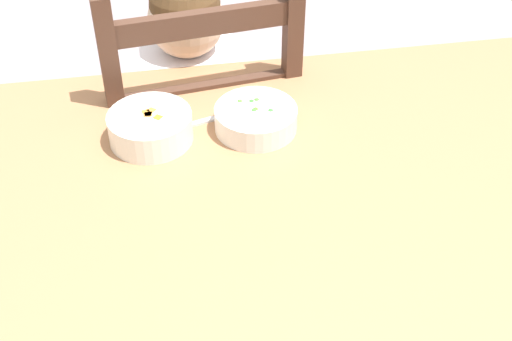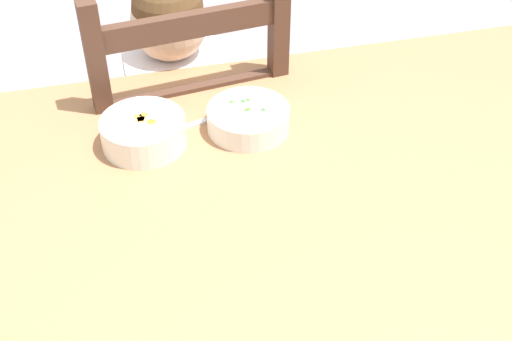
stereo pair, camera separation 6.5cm
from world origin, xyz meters
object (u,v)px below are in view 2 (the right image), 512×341
Objects in this scene: dining_chair at (185,162)px; child_figure at (178,109)px; bowl_of_peas at (248,118)px; spoon at (175,130)px; bowl_of_carrots at (143,131)px; dining_table at (305,254)px.

dining_chair is 0.17m from child_figure.
dining_chair is 1.04× the size of child_figure.
child_figure is (-0.01, -0.00, 0.17)m from dining_chair.
bowl_of_peas is 0.14m from spoon.
dining_chair is 0.46m from bowl_of_carrots.
spoon is at bearing 121.16° from dining_table.
spoon is at bearing 22.46° from bowl_of_carrots.
bowl_of_peas is 0.20m from bowl_of_carrots.
bowl_of_peas is at bearing 0.02° from bowl_of_carrots.
dining_table is 11.56× the size of spoon.
dining_chair reaches higher than dining_table.
dining_chair is at bearing 70.18° from bowl_of_carrots.
dining_chair reaches higher than child_figure.
dining_chair reaches higher than spoon.
bowl_of_carrots is (-0.10, -0.29, 0.16)m from child_figure.
child_figure is (-0.14, 0.56, -0.04)m from dining_table.
bowl_of_carrots is 1.15× the size of spoon.
dining_chair is 0.45m from bowl_of_peas.
bowl_of_peas reaches higher than dining_table.
child_figure is at bearing 81.74° from spoon.
bowl_of_carrots is at bearing -179.98° from bowl_of_peas.
spoon is (-0.17, 0.29, 0.09)m from dining_table.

